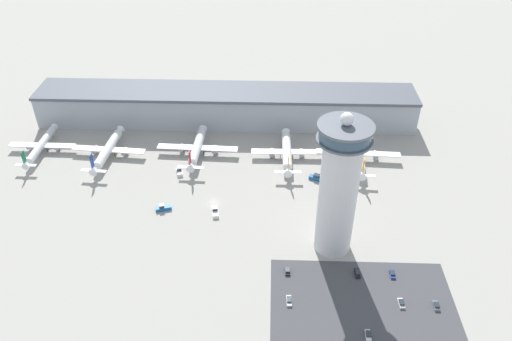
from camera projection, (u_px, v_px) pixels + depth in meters
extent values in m
plane|color=#9E9B93|center=(214.00, 202.00, 217.96)|extent=(1000.00, 1000.00, 0.00)
cube|color=#A3A8B2|center=(226.00, 108.00, 269.68)|extent=(201.33, 22.00, 17.32)
cube|color=#4C515B|center=(226.00, 92.00, 264.15)|extent=(201.33, 25.00, 1.60)
cylinder|color=silver|center=(337.00, 197.00, 181.79)|extent=(14.07, 14.07, 48.95)
cylinder|color=#565B66|center=(344.00, 139.00, 167.26)|extent=(19.25, 19.25, 0.80)
cylinder|color=#334C60|center=(345.00, 133.00, 165.79)|extent=(17.71, 17.71, 4.21)
cylinder|color=#565B66|center=(346.00, 126.00, 164.27)|extent=(19.25, 19.25, 1.00)
sphere|color=white|center=(347.00, 119.00, 162.66)|extent=(4.53, 4.53, 4.53)
cube|color=#424247|center=(363.00, 304.00, 172.90)|extent=(64.00, 40.00, 0.01)
cylinder|color=silver|center=(41.00, 145.00, 248.15)|extent=(4.01, 29.38, 3.58)
cone|color=silver|center=(54.00, 128.00, 261.34)|extent=(3.63, 3.27, 3.58)
cone|color=silver|center=(27.00, 164.00, 234.52)|extent=(3.28, 4.34, 3.22)
cube|color=silver|center=(42.00, 145.00, 248.99)|extent=(33.36, 4.89, 0.44)
cylinder|color=#A8A8B2|center=(30.00, 146.00, 250.71)|extent=(2.03, 3.97, 1.97)
cylinder|color=#A8A8B2|center=(57.00, 146.00, 250.16)|extent=(2.03, 3.97, 1.97)
cube|color=#14704C|center=(24.00, 157.00, 231.10)|extent=(0.34, 2.80, 5.73)
cube|color=silver|center=(26.00, 165.00, 233.29)|extent=(10.05, 2.15, 0.24)
cylinder|color=black|center=(53.00, 136.00, 260.76)|extent=(0.28, 0.28, 2.22)
cylinder|color=black|center=(47.00, 150.00, 249.57)|extent=(0.28, 0.28, 2.22)
cylinder|color=black|center=(38.00, 150.00, 249.77)|extent=(0.28, 0.28, 2.22)
cylinder|color=white|center=(108.00, 149.00, 244.66)|extent=(6.48, 30.22, 4.25)
cone|color=white|center=(119.00, 131.00, 258.30)|extent=(4.52, 4.13, 4.25)
cone|color=white|center=(95.00, 170.00, 230.50)|extent=(4.19, 5.37, 3.82)
cube|color=white|center=(109.00, 150.00, 245.57)|extent=(36.39, 7.10, 0.44)
cylinder|color=#A8A8B2|center=(95.00, 150.00, 247.80)|extent=(2.68, 4.83, 2.34)
cylinder|color=#A8A8B2|center=(125.00, 151.00, 246.46)|extent=(2.68, 4.83, 2.34)
cube|color=navy|center=(92.00, 161.00, 226.45)|extent=(0.51, 2.81, 6.80)
cube|color=white|center=(94.00, 171.00, 229.11)|extent=(12.01, 2.89, 0.24)
cylinder|color=black|center=(118.00, 140.00, 257.66)|extent=(0.28, 0.28, 2.16)
cylinder|color=black|center=(115.00, 155.00, 246.11)|extent=(0.28, 0.28, 2.16)
cylinder|color=black|center=(103.00, 154.00, 246.63)|extent=(0.28, 0.28, 2.16)
cylinder|color=silver|center=(197.00, 147.00, 245.39)|extent=(5.48, 27.57, 4.35)
cone|color=silver|center=(202.00, 131.00, 258.06)|extent=(4.50, 4.09, 4.35)
cone|color=silver|center=(191.00, 166.00, 232.18)|extent=(4.13, 5.37, 3.91)
cube|color=silver|center=(197.00, 148.00, 246.27)|extent=(40.09, 6.06, 0.44)
cylinder|color=#A8A8B2|center=(181.00, 148.00, 248.36)|extent=(2.59, 4.88, 2.39)
cylinder|color=#A8A8B2|center=(215.00, 149.00, 247.34)|extent=(2.59, 4.88, 2.39)
cube|color=red|center=(190.00, 157.00, 228.04)|extent=(0.42, 2.81, 6.95)
cube|color=silver|center=(191.00, 167.00, 230.76)|extent=(12.24, 2.51, 0.24)
cylinder|color=black|center=(202.00, 139.00, 257.50)|extent=(0.28, 0.28, 2.48)
cylinder|color=black|center=(204.00, 153.00, 246.99)|extent=(0.28, 0.28, 2.48)
cylinder|color=black|center=(192.00, 153.00, 247.36)|extent=(0.28, 0.28, 2.48)
cylinder|color=white|center=(287.00, 151.00, 243.15)|extent=(4.71, 28.03, 4.42)
cone|color=white|center=(286.00, 134.00, 256.12)|extent=(4.46, 4.03, 4.42)
cone|color=white|center=(288.00, 171.00, 229.64)|extent=(4.04, 5.35, 3.98)
cube|color=white|center=(287.00, 152.00, 244.06)|extent=(34.76, 4.75, 0.44)
cylinder|color=#A8A8B2|center=(272.00, 153.00, 245.79)|extent=(2.48, 4.89, 2.43)
cylinder|color=#A8A8B2|center=(301.00, 153.00, 245.51)|extent=(2.48, 4.89, 2.43)
cube|color=orange|center=(288.00, 162.00, 225.42)|extent=(0.33, 2.80, 7.08)
cube|color=white|center=(288.00, 172.00, 228.20)|extent=(12.41, 2.13, 0.24)
cylinder|color=black|center=(286.00, 143.00, 255.43)|extent=(0.28, 0.28, 2.07)
cylinder|color=black|center=(293.00, 157.00, 244.79)|extent=(0.28, 0.28, 2.07)
cylinder|color=black|center=(280.00, 157.00, 244.91)|extent=(0.28, 0.28, 2.07)
cylinder|color=silver|center=(358.00, 152.00, 241.43)|extent=(6.04, 31.09, 4.41)
cone|color=silver|center=(356.00, 134.00, 255.53)|extent=(4.62, 4.20, 4.41)
cone|color=silver|center=(362.00, 174.00, 226.79)|extent=(4.25, 5.50, 3.97)
cube|color=silver|center=(358.00, 153.00, 242.38)|extent=(41.01, 6.55, 0.44)
cylinder|color=#A8A8B2|center=(340.00, 153.00, 244.57)|extent=(2.68, 4.98, 2.43)
cylinder|color=#A8A8B2|center=(375.00, 155.00, 243.37)|extent=(2.68, 4.98, 2.43)
cube|color=orange|center=(363.00, 165.00, 222.59)|extent=(0.45, 2.81, 7.06)
cube|color=silver|center=(362.00, 175.00, 225.36)|extent=(12.45, 2.65, 0.24)
cylinder|color=black|center=(355.00, 143.00, 254.97)|extent=(0.28, 0.28, 2.50)
cylinder|color=black|center=(364.00, 159.00, 243.09)|extent=(0.28, 0.28, 2.50)
cylinder|color=black|center=(351.00, 158.00, 243.52)|extent=(0.28, 0.28, 2.50)
cube|color=black|center=(318.00, 180.00, 231.08)|extent=(7.40, 4.99, 0.12)
cube|color=#195699|center=(318.00, 179.00, 230.65)|extent=(8.67, 5.61, 1.60)
cube|color=#232D38|center=(316.00, 176.00, 230.09)|extent=(3.18, 3.02, 1.31)
cube|color=black|center=(164.00, 210.00, 213.84)|extent=(5.98, 3.83, 0.12)
cube|color=#195699|center=(164.00, 208.00, 213.41)|extent=(7.02, 4.24, 1.59)
cube|color=#232D38|center=(162.00, 206.00, 212.42)|extent=(2.52, 2.55, 1.30)
cube|color=black|center=(215.00, 213.00, 211.81)|extent=(3.52, 6.10, 0.12)
cube|color=silver|center=(215.00, 212.00, 211.40)|extent=(3.83, 7.20, 1.54)
cube|color=#232D38|center=(215.00, 209.00, 211.13)|extent=(2.61, 2.44, 1.26)
cube|color=black|center=(180.00, 173.00, 235.20)|extent=(3.66, 5.29, 0.12)
cube|color=silver|center=(179.00, 172.00, 234.77)|extent=(4.01, 6.20, 1.58)
cube|color=#232D38|center=(179.00, 169.00, 234.39)|extent=(2.61, 2.26, 1.29)
cube|color=black|center=(368.00, 336.00, 162.21)|extent=(1.72, 3.64, 0.12)
cube|color=silver|center=(368.00, 335.00, 162.03)|extent=(1.80, 4.33, 0.75)
cube|color=#232D38|center=(368.00, 334.00, 161.72)|extent=(1.55, 2.39, 0.61)
cube|color=black|center=(392.00, 275.00, 183.61)|extent=(1.75, 3.50, 0.12)
cube|color=navy|center=(392.00, 274.00, 183.42)|extent=(1.82, 4.17, 0.77)
cube|color=#232D38|center=(393.00, 273.00, 183.09)|extent=(1.60, 2.29, 0.63)
cube|color=black|center=(357.00, 274.00, 183.95)|extent=(1.75, 3.90, 0.12)
cube|color=black|center=(357.00, 273.00, 183.74)|extent=(1.83, 4.64, 0.84)
cube|color=#232D38|center=(358.00, 272.00, 183.20)|extent=(1.60, 2.56, 0.68)
cube|color=black|center=(289.00, 302.00, 173.59)|extent=(1.82, 3.92, 0.12)
cube|color=silver|center=(289.00, 301.00, 173.39)|extent=(1.92, 4.65, 0.82)
cube|color=#232D38|center=(289.00, 299.00, 173.04)|extent=(1.63, 2.58, 0.67)
cube|color=black|center=(401.00, 304.00, 172.70)|extent=(1.94, 3.67, 0.12)
cube|color=silver|center=(401.00, 303.00, 172.49)|extent=(2.05, 4.36, 0.86)
cube|color=#232D38|center=(402.00, 302.00, 171.95)|extent=(1.73, 2.43, 0.70)
cube|color=black|center=(436.00, 307.00, 171.81)|extent=(1.80, 3.44, 0.12)
cube|color=slate|center=(436.00, 306.00, 171.60)|extent=(1.88, 4.09, 0.86)
cube|color=#232D38|center=(437.00, 305.00, 171.05)|extent=(1.65, 2.26, 0.71)
cube|color=black|center=(287.00, 272.00, 184.87)|extent=(1.91, 3.47, 0.12)
cube|color=black|center=(287.00, 271.00, 184.66)|extent=(2.01, 4.12, 0.82)
cube|color=#232D38|center=(288.00, 270.00, 184.14)|extent=(1.71, 2.29, 0.67)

